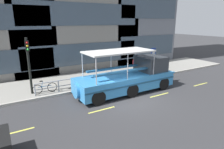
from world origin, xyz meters
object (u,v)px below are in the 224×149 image
parking_sign (153,56)px  leaned_bicycle (45,88)px  traffic_light_pole (29,61)px  duck_tour_boat (131,77)px  pedestrian_near_bow (135,64)px

parking_sign → leaned_bicycle: 10.44m
traffic_light_pole → leaned_bicycle: bearing=-20.7°
traffic_light_pole → duck_tour_boat: traffic_light_pole is taller
pedestrian_near_bow → leaned_bicycle: bearing=-173.8°
duck_tour_boat → pedestrian_near_bow: (2.96, 3.36, 0.12)m
leaned_bicycle → pedestrian_near_bow: pedestrian_near_bow is taller
leaned_bicycle → pedestrian_near_bow: (8.94, 0.98, 0.64)m
traffic_light_pole → leaned_bicycle: 2.24m
traffic_light_pole → parking_sign: traffic_light_pole is taller
leaned_bicycle → traffic_light_pole: bearing=159.3°
pedestrian_near_bow → duck_tour_boat: bearing=-131.4°
parking_sign → duck_tour_boat: duck_tour_boat is taller
pedestrian_near_bow → traffic_light_pole: bearing=-176.1°
parking_sign → duck_tour_boat: bearing=-150.9°
parking_sign → leaned_bicycle: parking_sign is taller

